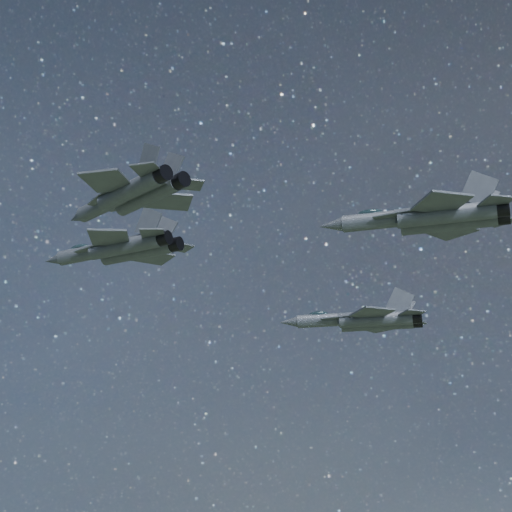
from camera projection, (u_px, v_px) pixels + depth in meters
The scene contains 4 objects.
jet_lead at pixel (121, 249), 90.04m from camera, with size 18.11×12.84×4.60m.
jet_left at pixel (365, 320), 104.67m from camera, with size 18.38×12.28×4.65m.
jet_right at pixel (131, 194), 76.43m from camera, with size 17.24×11.71×4.33m.
jet_slot at pixel (432, 217), 76.72m from camera, with size 18.06×12.28×4.54m.
Camera 1 is at (42.12, -70.69, 117.61)m, focal length 60.00 mm.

